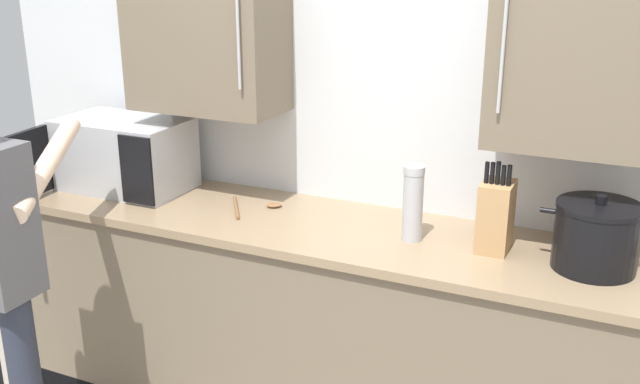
{
  "coord_description": "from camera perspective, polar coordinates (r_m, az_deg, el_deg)",
  "views": [
    {
      "loc": [
        0.94,
        -1.74,
        1.97
      ],
      "look_at": [
        -0.15,
        0.64,
        1.07
      ],
      "focal_mm": 41.07,
      "sensor_mm": 36.0,
      "label": 1
    }
  ],
  "objects": [
    {
      "name": "counter_unit",
      "position": [
        3.0,
        3.04,
        -11.23
      ],
      "size": [
        3.29,
        0.61,
        0.92
      ],
      "color": "#756651",
      "rests_on": "ground_plane"
    },
    {
      "name": "wooden_spoon",
      "position": [
        3.03,
        -5.14,
        -1.11
      ],
      "size": [
        0.25,
        0.23,
        0.02
      ],
      "color": "brown",
      "rests_on": "counter_unit"
    },
    {
      "name": "thermos_flask",
      "position": [
        2.68,
        7.25,
        -0.85
      ],
      "size": [
        0.08,
        0.08,
        0.29
      ],
      "color": "#B7BABF",
      "rests_on": "counter_unit"
    },
    {
      "name": "stock_pot",
      "position": [
        2.61,
        20.73,
        -3.26
      ],
      "size": [
        0.38,
        0.28,
        0.26
      ],
      "color": "black",
      "rests_on": "counter_unit"
    },
    {
      "name": "knife_block",
      "position": [
        2.66,
        13.52,
        -1.79
      ],
      "size": [
        0.11,
        0.15,
        0.33
      ],
      "color": "tan",
      "rests_on": "counter_unit"
    },
    {
      "name": "microwave_oven",
      "position": [
        3.35,
        -15.51,
        2.86
      ],
      "size": [
        0.57,
        0.74,
        0.31
      ],
      "color": "#B7BABF",
      "rests_on": "counter_unit"
    },
    {
      "name": "back_wall_tiled",
      "position": [
        2.94,
        5.51,
        6.69
      ],
      "size": [
        3.82,
        0.44,
        2.53
      ],
      "color": "silver",
      "rests_on": "ground_plane"
    }
  ]
}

